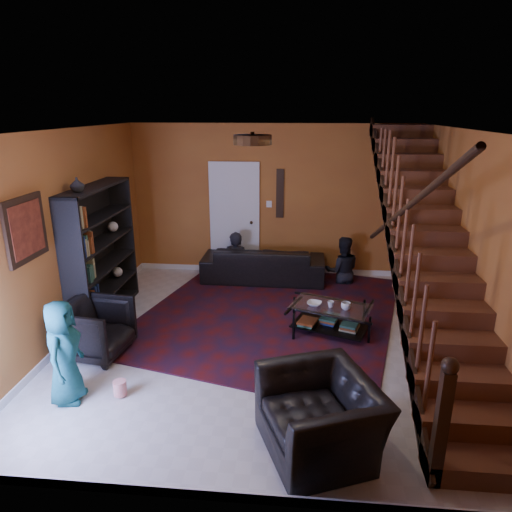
{
  "coord_description": "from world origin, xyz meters",
  "views": [
    {
      "loc": [
        0.49,
        -5.62,
        3.05
      ],
      "look_at": [
        -0.08,
        0.4,
        1.09
      ],
      "focal_mm": 32.0,
      "sensor_mm": 36.0,
      "label": 1
    }
  ],
  "objects_px": {
    "sofa": "(263,263)",
    "armchair_left": "(95,329)",
    "armchair_right": "(320,416)",
    "bookshelf": "(102,255)",
    "coffee_table": "(330,317)"
  },
  "relations": [
    {
      "from": "coffee_table",
      "to": "bookshelf",
      "type": "bearing_deg",
      "value": 175.06
    },
    {
      "from": "armchair_right",
      "to": "sofa",
      "type": "bearing_deg",
      "value": 169.21
    },
    {
      "from": "armchair_right",
      "to": "coffee_table",
      "type": "height_order",
      "value": "armchair_right"
    },
    {
      "from": "coffee_table",
      "to": "sofa",
      "type": "bearing_deg",
      "value": 118.98
    },
    {
      "from": "bookshelf",
      "to": "armchair_right",
      "type": "xyz_separation_m",
      "value": [
        3.15,
        -2.64,
        -0.61
      ]
    },
    {
      "from": "sofa",
      "to": "armchair_left",
      "type": "distance_m",
      "value": 3.48
    },
    {
      "from": "bookshelf",
      "to": "coffee_table",
      "type": "distance_m",
      "value": 3.48
    },
    {
      "from": "sofa",
      "to": "armchair_left",
      "type": "bearing_deg",
      "value": 57.23
    },
    {
      "from": "sofa",
      "to": "armchair_left",
      "type": "relative_size",
      "value": 2.77
    },
    {
      "from": "sofa",
      "to": "coffee_table",
      "type": "distance_m",
      "value": 2.28
    },
    {
      "from": "armchair_left",
      "to": "armchair_right",
      "type": "xyz_separation_m",
      "value": [
        2.79,
        -1.45,
        -0.01
      ]
    },
    {
      "from": "bookshelf",
      "to": "armchair_left",
      "type": "height_order",
      "value": "bookshelf"
    },
    {
      "from": "bookshelf",
      "to": "coffee_table",
      "type": "relative_size",
      "value": 1.63
    },
    {
      "from": "bookshelf",
      "to": "armchair_left",
      "type": "relative_size",
      "value": 2.49
    },
    {
      "from": "bookshelf",
      "to": "coffee_table",
      "type": "height_order",
      "value": "bookshelf"
    }
  ]
}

